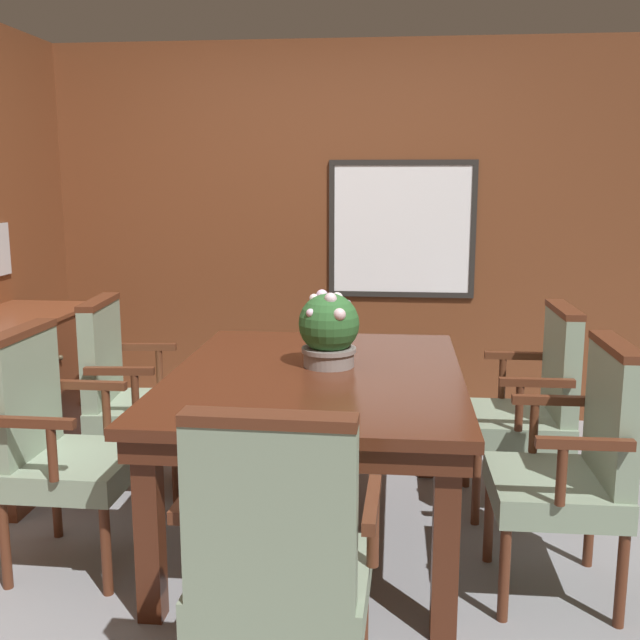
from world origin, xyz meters
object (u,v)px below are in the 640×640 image
Objects in this scene: chair_head_near at (278,558)px; chair_right_far at (534,400)px; dining_table at (317,392)px; potted_plant at (329,330)px; chair_right_near at (576,460)px; chair_left_near at (56,439)px; sideboard_cabinet at (15,399)px; chair_left_far at (126,388)px.

chair_head_near is 1.00× the size of chair_right_far.
chair_right_far is at bearing 20.76° from dining_table.
dining_table is 0.28m from potted_plant.
chair_right_near is 2.05m from chair_left_near.
chair_right_far is 0.92× the size of sideboard_cabinet.
chair_left_far is (-1.01, 0.38, -0.12)m from dining_table.
chair_right_far is 2.66m from sideboard_cabinet.
potted_plant is (-0.98, 0.50, 0.38)m from chair_right_near.
chair_left_near is (-0.02, -0.76, 0.00)m from chair_left_far.
sideboard_cabinet is (-2.66, 0.09, -0.10)m from chair_right_far.
dining_table is 1.25m from chair_head_near.
dining_table is 1.67× the size of chair_left_near.
dining_table is at bearing -116.12° from chair_left_far.
chair_head_near is at bearing -88.85° from dining_table.
chair_right_near and chair_left_near have the same top height.
potted_plant reaches higher than chair_right_near.
chair_left_far is at bearing -8.05° from sideboard_cabinet.
chair_left_far and chair_left_near have the same top height.
chair_head_near is at bearing -50.32° from chair_right_near.
potted_plant is (1.07, 0.47, 0.38)m from chair_left_near.
sideboard_cabinet is at bearing 167.53° from potted_plant.
chair_right_far is (1.00, 0.38, -0.12)m from dining_table.
dining_table is 1.67× the size of chair_head_near.
chair_head_near is at bearing -90.86° from potted_plant.
dining_table is 1.10m from chair_left_near.
potted_plant is at bearing -65.58° from chair_left_near.
chair_head_near is at bearing -128.87° from chair_left_near.
chair_right_far is 2.01m from chair_left_far.
dining_table is at bearing -69.41° from chair_left_near.
chair_left_far is (-2.01, 0.00, 0.00)m from chair_right_far.
chair_head_near is at bearing -45.62° from sideboard_cabinet.
chair_head_near is 1.39m from potted_plant.
chair_right_near is 1.00× the size of chair_head_near.
chair_head_near is at bearing -31.71° from chair_right_far.
chair_right_far is 1.00× the size of chair_left_far.
dining_table is at bearing -16.04° from sideboard_cabinet.
potted_plant is at bearing -12.47° from sideboard_cabinet.
chair_left_near reaches higher than dining_table.
chair_left_far is at bearing 159.14° from dining_table.
chair_right_far is at bearing -119.66° from chair_head_near.
potted_plant reaches higher than chair_left_far.
chair_right_near is at bearing 0.95° from chair_right_far.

